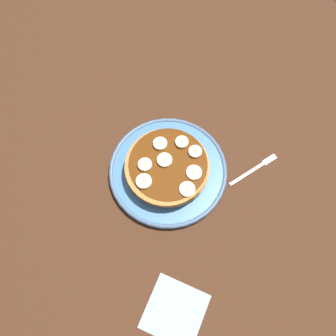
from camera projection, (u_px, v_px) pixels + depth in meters
ground_plane at (168, 175)px, 79.74cm from camera, size 140.00×140.00×3.00cm
plate at (168, 171)px, 77.49cm from camera, size 26.43×26.43×1.73cm
pancake_stack at (166, 167)px, 75.26cm from camera, size 18.23×18.75×3.72cm
banana_slice_0 at (164, 161)px, 73.50cm from camera, size 3.24×3.24×0.89cm
banana_slice_1 at (145, 165)px, 73.12cm from camera, size 2.98×2.98×0.99cm
banana_slice_2 at (160, 144)px, 74.99cm from camera, size 3.04×3.04×0.94cm
banana_slice_3 at (182, 142)px, 75.10cm from camera, size 2.86×2.86×1.00cm
banana_slice_4 at (194, 173)px, 72.58cm from camera, size 3.33×3.33×0.73cm
banana_slice_5 at (187, 189)px, 71.22cm from camera, size 3.31×3.31×0.69cm
banana_slice_6 at (144, 181)px, 71.72cm from camera, size 3.30×3.30×0.97cm
banana_slice_7 at (195, 152)px, 74.28cm from camera, size 2.89×2.89×0.95cm
napkin at (175, 311)px, 67.26cm from camera, size 13.72×13.72×0.30cm
fork at (256, 168)px, 78.47cm from camera, size 12.72×4.72×0.50cm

